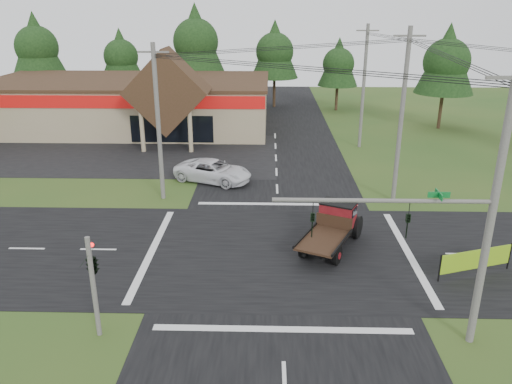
{
  "coord_description": "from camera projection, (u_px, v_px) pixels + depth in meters",
  "views": [
    {
      "loc": [
        -0.64,
        -24.42,
        12.61
      ],
      "look_at": [
        -1.38,
        3.46,
        2.2
      ],
      "focal_mm": 35.0,
      "sensor_mm": 36.0,
      "label": 1
    }
  ],
  "objects": [
    {
      "name": "antique_flatbed_truck",
      "position": [
        331.0,
        228.0,
        27.32
      ],
      "size": [
        4.38,
        6.05,
        2.37
      ],
      "primitive_type": null,
      "rotation": [
        0.0,
        0.0,
        -0.44
      ],
      "color": "#5A0C12",
      "rests_on": "ground"
    },
    {
      "name": "cvs_building",
      "position": [
        131.0,
        102.0,
        54.37
      ],
      "size": [
        30.4,
        18.2,
        9.19
      ],
      "color": "tan",
      "rests_on": "ground"
    },
    {
      "name": "traffic_signal_corner",
      "position": [
        91.0,
        256.0,
        19.35
      ],
      "size": [
        0.53,
        2.48,
        4.4
      ],
      "color": "#595651",
      "rests_on": "ground"
    },
    {
      "name": "roadside_banner",
      "position": [
        475.0,
        262.0,
        24.67
      ],
      "size": [
        4.07,
        1.51,
        1.45
      ],
      "primitive_type": null,
      "rotation": [
        0.0,
        0.0,
        0.33
      ],
      "color": "#79AC17",
      "rests_on": "ground"
    },
    {
      "name": "utility_pole_n",
      "position": [
        364.0,
        86.0,
        45.66
      ],
      "size": [
        2.0,
        0.3,
        11.2
      ],
      "color": "#595651",
      "rests_on": "ground"
    },
    {
      "name": "white_pickup",
      "position": [
        213.0,
        171.0,
        38.02
      ],
      "size": [
        6.51,
        4.75,
        1.64
      ],
      "primitive_type": "imported",
      "rotation": [
        0.0,
        0.0,
        1.19
      ],
      "color": "white",
      "rests_on": "ground"
    },
    {
      "name": "tree_row_e",
      "position": [
        339.0,
        62.0,
        62.41
      ],
      "size": [
        5.04,
        5.04,
        9.09
      ],
      "color": "#332316",
      "rests_on": "ground"
    },
    {
      "name": "tree_row_b",
      "position": [
        121.0,
        55.0,
        64.75
      ],
      "size": [
        5.6,
        5.6,
        10.1
      ],
      "color": "#332316",
      "rests_on": "ground"
    },
    {
      "name": "road_ns",
      "position": [
        279.0,
        252.0,
        27.25
      ],
      "size": [
        12.0,
        120.0,
        0.02
      ],
      "primitive_type": "cube",
      "color": "black",
      "rests_on": "ground"
    },
    {
      "name": "ground",
      "position": [
        279.0,
        252.0,
        27.26
      ],
      "size": [
        120.0,
        120.0,
        0.0
      ],
      "primitive_type": "plane",
      "color": "#284A1A",
      "rests_on": "ground"
    },
    {
      "name": "road_ew",
      "position": [
        279.0,
        252.0,
        27.25
      ],
      "size": [
        120.0,
        12.0,
        0.02
      ],
      "primitive_type": "cube",
      "color": "black",
      "rests_on": "ground"
    },
    {
      "name": "utility_pole_nw",
      "position": [
        158.0,
        122.0,
        33.07
      ],
      "size": [
        2.0,
        0.3,
        10.5
      ],
      "color": "#595651",
      "rests_on": "ground"
    },
    {
      "name": "traffic_signal_mast",
      "position": [
        441.0,
        241.0,
        18.54
      ],
      "size": [
        8.12,
        0.24,
        7.0
      ],
      "color": "#595651",
      "rests_on": "ground"
    },
    {
      "name": "tree_side_ne",
      "position": [
        447.0,
        59.0,
        52.33
      ],
      "size": [
        6.16,
        6.16,
        11.11
      ],
      "color": "#332316",
      "rests_on": "ground"
    },
    {
      "name": "utility_pole_ne",
      "position": [
        401.0,
        116.0,
        32.49
      ],
      "size": [
        2.0,
        0.3,
        11.5
      ],
      "color": "#595651",
      "rests_on": "ground"
    },
    {
      "name": "utility_pole_nr",
      "position": [
        492.0,
        211.0,
        18.07
      ],
      "size": [
        2.0,
        0.3,
        11.0
      ],
      "color": "#595651",
      "rests_on": "ground"
    },
    {
      "name": "tree_row_a",
      "position": [
        36.0,
        45.0,
        62.66
      ],
      "size": [
        6.72,
        6.72,
        12.12
      ],
      "color": "#332316",
      "rests_on": "ground"
    },
    {
      "name": "tree_row_d",
      "position": [
        275.0,
        50.0,
        64.02
      ],
      "size": [
        6.16,
        6.16,
        11.11
      ],
      "color": "#332316",
      "rests_on": "ground"
    },
    {
      "name": "tree_row_c",
      "position": [
        196.0,
        39.0,
        62.86
      ],
      "size": [
        7.28,
        7.28,
        13.13
      ],
      "color": "#332316",
      "rests_on": "ground"
    },
    {
      "name": "parking_apron",
      "position": [
        122.0,
        154.0,
        45.4
      ],
      "size": [
        28.0,
        14.0,
        0.02
      ],
      "primitive_type": "cube",
      "color": "black",
      "rests_on": "ground"
    }
  ]
}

